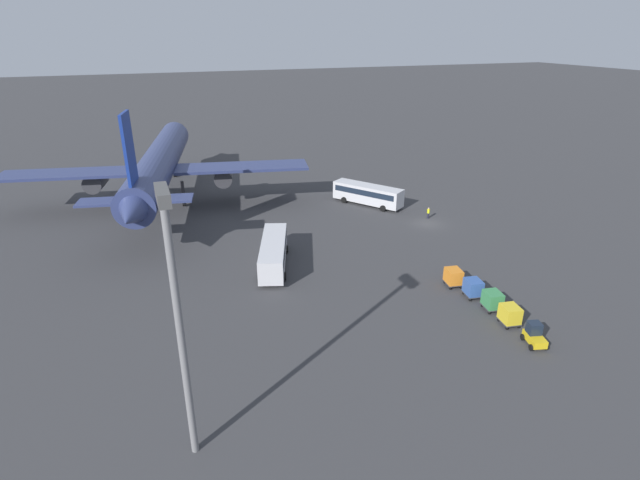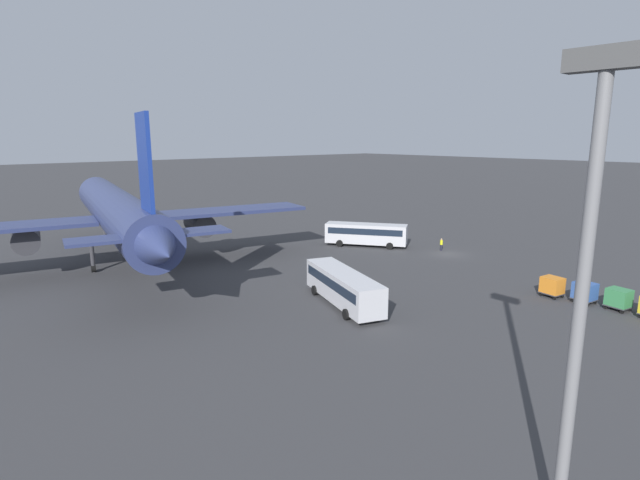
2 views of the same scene
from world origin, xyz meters
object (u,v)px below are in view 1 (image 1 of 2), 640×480
object	(u,v)px
airplane	(159,164)
shuttle_bus_far	(273,251)
cargo_cart_orange	(453,276)
baggage_tug	(534,335)
shuttle_bus_near	(368,193)
worker_person	(428,213)
cargo_cart_yellow	(510,314)
cargo_cart_blue	(473,287)
cargo_cart_green	(492,300)

from	to	relation	value
airplane	shuttle_bus_far	size ratio (longest dim) A/B	4.38
airplane	cargo_cart_orange	size ratio (longest dim) A/B	24.50
shuttle_bus_far	baggage_tug	xyz separation A→B (m)	(-24.58, -17.94, -1.01)
shuttle_bus_far	cargo_cart_orange	size ratio (longest dim) A/B	5.59
shuttle_bus_near	baggage_tug	distance (m)	41.53
airplane	shuttle_bus_near	world-z (taller)	airplane
worker_person	shuttle_bus_far	bearing A→B (deg)	105.84
baggage_tug	cargo_cart_orange	size ratio (longest dim) A/B	1.18
cargo_cart_yellow	cargo_cart_blue	world-z (taller)	same
cargo_cart_yellow	baggage_tug	bearing A→B (deg)	178.91
shuttle_bus_far	cargo_cart_orange	bearing A→B (deg)	-105.79
airplane	cargo_cart_blue	distance (m)	53.19
cargo_cart_green	cargo_cart_orange	world-z (taller)	same
airplane	shuttle_bus_near	bearing A→B (deg)	-99.46
shuttle_bus_near	baggage_tug	xyz separation A→B (m)	(-41.41, 3.03, -1.04)
cargo_cart_blue	cargo_cart_orange	size ratio (longest dim) A/B	1.00
shuttle_bus_far	cargo_cart_orange	distance (m)	21.46
cargo_cart_orange	cargo_cart_green	bearing A→B (deg)	-173.21
shuttle_bus_near	cargo_cart_green	bearing A→B (deg)	141.62
shuttle_bus_near	cargo_cart_blue	bearing A→B (deg)	140.83
cargo_cart_orange	shuttle_bus_far	bearing A→B (deg)	54.99
cargo_cart_yellow	cargo_cart_orange	bearing A→B (deg)	2.90
worker_person	cargo_cart_blue	bearing A→B (deg)	158.91
baggage_tug	cargo_cart_orange	world-z (taller)	baggage_tug
cargo_cart_yellow	cargo_cart_green	xyz separation A→B (m)	(2.94, -0.25, 0.00)
cargo_cart_orange	shuttle_bus_near	bearing A→B (deg)	-6.69
cargo_cart_yellow	cargo_cart_blue	bearing A→B (deg)	-0.35
shuttle_bus_near	cargo_cart_yellow	distance (m)	38.09
worker_person	cargo_cart_orange	distance (m)	21.99
baggage_tug	worker_person	world-z (taller)	baggage_tug
cargo_cart_green	cargo_cart_blue	size ratio (longest dim) A/B	1.00
shuttle_bus_far	airplane	bearing A→B (deg)	39.16
airplane	baggage_tug	distance (m)	61.18
airplane	cargo_cart_yellow	distance (m)	58.18
shuttle_bus_far	cargo_cart_green	distance (m)	25.79
airplane	cargo_cart_yellow	xyz separation A→B (m)	(-50.35, -28.61, -5.59)
shuttle_bus_far	cargo_cart_blue	distance (m)	23.64
baggage_tug	worker_person	distance (m)	33.42
airplane	worker_person	bearing A→B (deg)	-107.99
cargo_cart_orange	cargo_cart_yellow	bearing A→B (deg)	-177.10
shuttle_bus_near	worker_person	xyz separation A→B (m)	(-9.21, -5.89, -1.11)
cargo_cart_yellow	cargo_cart_blue	distance (m)	5.89
shuttle_bus_near	shuttle_bus_far	distance (m)	26.89
cargo_cart_orange	worker_person	bearing A→B (deg)	-25.03
airplane	cargo_cart_blue	size ratio (longest dim) A/B	24.50
cargo_cart_blue	cargo_cart_orange	world-z (taller)	same
airplane	worker_person	xyz separation A→B (m)	(-21.60, -37.46, -5.91)
cargo_cart_yellow	cargo_cart_orange	world-z (taller)	same
airplane	worker_person	world-z (taller)	airplane
worker_person	baggage_tug	bearing A→B (deg)	164.51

